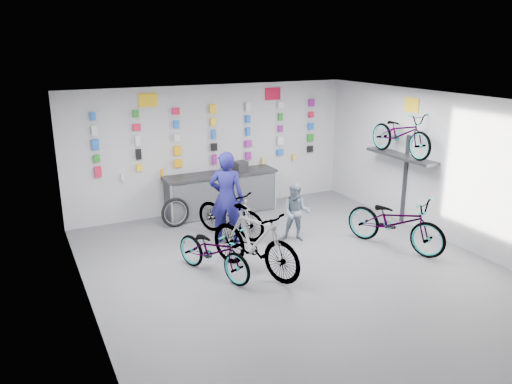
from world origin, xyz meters
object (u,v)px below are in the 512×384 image
bike_service (230,213)px  customer (296,212)px  bike_center (254,241)px  bike_left (213,251)px  bike_right (395,222)px  counter (221,194)px  clerk (227,198)px

bike_service → customer: size_ratio=1.42×
bike_center → customer: size_ratio=1.66×
bike_left → bike_center: (0.68, -0.24, 0.15)m
bike_left → bike_center: size_ratio=0.87×
bike_left → bike_right: (3.67, -0.45, 0.09)m
bike_left → bike_center: bike_center is taller
counter → bike_right: bearing=-56.3°
counter → bike_center: bike_center is taller
bike_service → bike_left: bearing=-151.5°
bike_left → customer: bearing=-2.4°
bike_service → clerk: size_ratio=0.91×
clerk → bike_right: bearing=179.7°
counter → bike_left: (-1.38, -2.98, -0.03)m
counter → bike_right: bike_right is taller
counter → bike_right: (2.29, -3.43, 0.06)m
bike_center → customer: same height
bike_center → bike_right: (2.99, -0.21, -0.06)m
clerk → customer: 1.45m
clerk → customer: size_ratio=1.57×
bike_service → clerk: 0.53m
bike_left → clerk: (0.81, 1.29, 0.49)m
bike_right → bike_service: (-2.68, 2.00, -0.03)m
clerk → bike_left: bearing=89.1°
bike_left → bike_service: 1.84m
counter → bike_left: bearing=-114.9°
bike_left → bike_right: size_ratio=0.84×
bike_center → clerk: size_ratio=1.06×
customer → bike_left: bearing=-126.5°
bike_right → clerk: 3.37m
counter → customer: bearing=-71.9°
bike_right → bike_service: size_ratio=1.21×
bike_left → counter: bearing=43.2°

